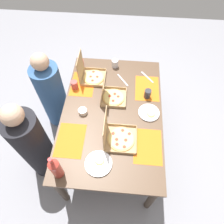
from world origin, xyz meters
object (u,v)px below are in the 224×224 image
at_px(cup_spare, 115,63).
at_px(diner_right_seat, 52,94).
at_px(pizza_box_corner_right, 118,137).
at_px(soda_bottle, 56,168).
at_px(pizza_box_center, 91,75).
at_px(cup_red, 81,64).
at_px(plate_far_left, 149,113).
at_px(cup_clear_left, 74,85).
at_px(diner_left_seat, 34,145).
at_px(plate_far_right, 99,163).
at_px(condiment_bowl, 83,111).
at_px(cup_dark, 148,94).
at_px(pizza_box_corner_left, 111,95).

height_order(cup_spare, diner_right_seat, diner_right_seat).
xyz_separation_m(pizza_box_corner_right, soda_bottle, (-0.37, 0.47, 0.08)).
relative_size(pizza_box_center, cup_red, 2.82).
relative_size(pizza_box_center, cup_spare, 3.23).
xyz_separation_m(pizza_box_corner_right, diner_right_seat, (0.65, 0.85, -0.28)).
relative_size(plate_far_left, cup_clear_left, 2.19).
xyz_separation_m(soda_bottle, cup_clear_left, (0.96, 0.04, -0.08)).
bearing_deg(diner_left_seat, diner_right_seat, 0.00).
relative_size(plate_far_right, cup_spare, 2.52).
bearing_deg(cup_spare, condiment_bowl, 158.77).
xyz_separation_m(cup_clear_left, diner_left_seat, (-0.64, 0.33, -0.24)).
distance_m(pizza_box_corner_right, diner_right_seat, 1.11).
bearing_deg(cup_dark, condiment_bowl, 112.10).
relative_size(cup_spare, condiment_bowl, 1.07).
xyz_separation_m(plate_far_left, cup_spare, (0.65, 0.40, 0.04)).
relative_size(soda_bottle, cup_red, 2.98).
height_order(pizza_box_corner_left, cup_spare, pizza_box_corner_left).
relative_size(pizza_box_corner_right, diner_right_seat, 0.29).
xyz_separation_m(pizza_box_center, plate_far_right, (-1.01, -0.21, -0.04)).
bearing_deg(cup_dark, pizza_box_corner_right, 152.24).
distance_m(cup_spare, condiment_bowl, 0.75).
relative_size(pizza_box_center, plate_far_left, 1.41).
xyz_separation_m(condiment_bowl, diner_right_seat, (0.39, 0.48, -0.25)).
bearing_deg(diner_right_seat, plate_far_left, -106.25).
bearing_deg(cup_spare, pizza_box_center, 129.72).
bearing_deg(cup_clear_left, cup_red, -2.17).
bearing_deg(cup_clear_left, soda_bottle, -177.46).
relative_size(plate_far_right, cup_dark, 2.35).
bearing_deg(condiment_bowl, diner_right_seat, 50.91).
bearing_deg(diner_right_seat, pizza_box_corner_left, -102.72).
xyz_separation_m(cup_red, diner_right_seat, (-0.27, 0.35, -0.28)).
bearing_deg(diner_right_seat, diner_left_seat, 180.00).
bearing_deg(diner_right_seat, condiment_bowl, -129.09).
xyz_separation_m(cup_clear_left, cup_red, (0.33, -0.01, 0.00)).
relative_size(cup_clear_left, cup_red, 0.91).
xyz_separation_m(pizza_box_corner_right, plate_far_left, (0.32, -0.30, -0.04)).
bearing_deg(cup_dark, cup_spare, 41.31).
xyz_separation_m(pizza_box_corner_left, pizza_box_center, (0.27, 0.26, 0.00)).
height_order(pizza_box_corner_left, cup_red, pizza_box_corner_left).
relative_size(cup_dark, cup_spare, 1.07).
bearing_deg(soda_bottle, plate_far_left, -48.41).
distance_m(cup_spare, diner_right_seat, 0.86).
height_order(pizza_box_corner_left, diner_left_seat, diner_left_seat).
bearing_deg(pizza_box_corner_right, pizza_box_corner_left, 11.62).
bearing_deg(cup_spare, diner_left_seat, 143.73).
relative_size(plate_far_right, condiment_bowl, 2.69).
height_order(plate_far_left, cup_red, cup_red).
bearing_deg(diner_right_seat, cup_red, -52.06).
height_order(cup_dark, diner_right_seat, diner_right_seat).
relative_size(pizza_box_center, plate_far_right, 1.28).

